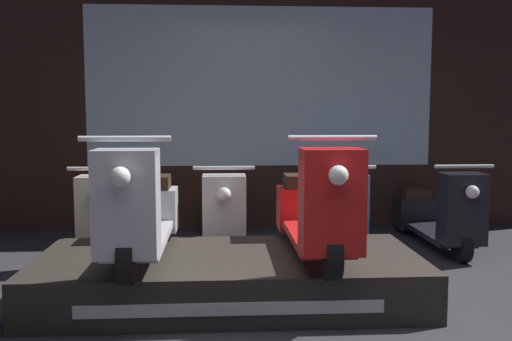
# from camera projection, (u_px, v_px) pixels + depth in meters

# --- Properties ---
(shop_wall_back) EXTENTS (6.77, 0.09, 3.20)m
(shop_wall_back) POSITION_uv_depth(u_px,v_px,m) (261.00, 82.00, 6.16)
(shop_wall_back) COLOR #331E19
(shop_wall_back) RESTS_ON ground_plane
(display_platform) EXTENTS (2.59, 1.18, 0.31)m
(display_platform) POSITION_uv_depth(u_px,v_px,m) (229.00, 277.00, 3.90)
(display_platform) COLOR #2D2823
(display_platform) RESTS_ON ground_plane
(scooter_display_left) EXTENTS (0.51, 1.60, 0.84)m
(scooter_display_left) POSITION_uv_depth(u_px,v_px,m) (141.00, 212.00, 3.76)
(scooter_display_left) COLOR black
(scooter_display_left) RESTS_ON display_platform
(scooter_display_right) EXTENTS (0.51, 1.60, 0.84)m
(scooter_display_right) POSITION_uv_depth(u_px,v_px,m) (316.00, 210.00, 3.83)
(scooter_display_right) COLOR black
(scooter_display_right) RESTS_ON display_platform
(scooter_backrow_0) EXTENTS (0.51, 1.60, 0.84)m
(scooter_backrow_0) POSITION_uv_depth(u_px,v_px,m) (113.00, 218.00, 5.22)
(scooter_backrow_0) COLOR black
(scooter_backrow_0) RESTS_ON ground_plane
(scooter_backrow_1) EXTENTS (0.51, 1.60, 0.84)m
(scooter_backrow_1) POSITION_uv_depth(u_px,v_px,m) (224.00, 217.00, 5.28)
(scooter_backrow_1) COLOR black
(scooter_backrow_1) RESTS_ON ground_plane
(scooter_backrow_2) EXTENTS (0.51, 1.60, 0.84)m
(scooter_backrow_2) POSITION_uv_depth(u_px,v_px,m) (332.00, 215.00, 5.34)
(scooter_backrow_2) COLOR black
(scooter_backrow_2) RESTS_ON ground_plane
(scooter_backrow_3) EXTENTS (0.51, 1.60, 0.84)m
(scooter_backrow_3) POSITION_uv_depth(u_px,v_px,m) (438.00, 214.00, 5.40)
(scooter_backrow_3) COLOR black
(scooter_backrow_3) RESTS_ON ground_plane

